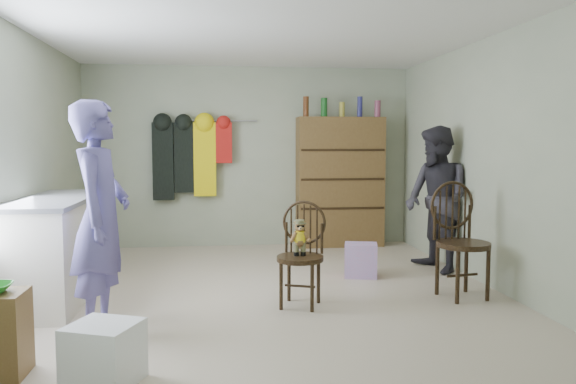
{
  "coord_description": "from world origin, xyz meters",
  "views": [
    {
      "loc": [
        -0.46,
        -5.38,
        1.44
      ],
      "look_at": [
        0.25,
        0.2,
        0.95
      ],
      "focal_mm": 35.0,
      "sensor_mm": 36.0,
      "label": 1
    }
  ],
  "objects": [
    {
      "name": "chair_far",
      "position": [
        1.79,
        -0.43,
        0.58
      ],
      "size": [
        0.56,
        0.56,
        1.08
      ],
      "rotation": [
        0.0,
        0.0,
        0.18
      ],
      "color": "#3B2714",
      "rests_on": "ground"
    },
    {
      "name": "coat_rack",
      "position": [
        -0.83,
        2.38,
        1.25
      ],
      "size": [
        1.42,
        0.12,
        1.09
      ],
      "color": "#99999E",
      "rests_on": "ground"
    },
    {
      "name": "room_walls",
      "position": [
        0.0,
        0.53,
        1.58
      ],
      "size": [
        5.0,
        5.0,
        5.0
      ],
      "color": "#A8AE92",
      "rests_on": "ground"
    },
    {
      "name": "ground_plane",
      "position": [
        0.0,
        0.0,
        0.0
      ],
      "size": [
        5.0,
        5.0,
        0.0
      ],
      "primitive_type": "plane",
      "color": "beige",
      "rests_on": "ground"
    },
    {
      "name": "person_right",
      "position": [
        1.97,
        0.59,
        0.82
      ],
      "size": [
        0.77,
        0.91,
        1.64
      ],
      "primitive_type": "imported",
      "rotation": [
        0.0,
        0.0,
        -1.36
      ],
      "color": "#2D2B33",
      "rests_on": "ground"
    },
    {
      "name": "striped_bag",
      "position": [
        1.07,
        0.44,
        0.18
      ],
      "size": [
        0.4,
        0.34,
        0.36
      ],
      "primitive_type": "cube",
      "rotation": [
        0.0,
        0.0,
        -0.25
      ],
      "color": "pink",
      "rests_on": "ground"
    },
    {
      "name": "person_left",
      "position": [
        -1.33,
        -1.04,
        0.88
      ],
      "size": [
        0.48,
        0.68,
        1.76
      ],
      "primitive_type": "imported",
      "rotation": [
        0.0,
        0.0,
        1.48
      ],
      "color": "#5E569E",
      "rests_on": "ground"
    },
    {
      "name": "plastic_tub",
      "position": [
        -1.14,
        -2.01,
        0.18
      ],
      "size": [
        0.5,
        0.49,
        0.37
      ],
      "primitive_type": "cube",
      "rotation": [
        0.0,
        0.0,
        -0.39
      ],
      "color": "white",
      "rests_on": "ground"
    },
    {
      "name": "chair_front",
      "position": [
        0.28,
        -0.53,
        0.52
      ],
      "size": [
        0.53,
        0.53,
        0.93
      ],
      "rotation": [
        0.0,
        0.0,
        -0.37
      ],
      "color": "#3B2714",
      "rests_on": "ground"
    },
    {
      "name": "dresser",
      "position": [
        1.25,
        2.3,
        0.91
      ],
      "size": [
        1.2,
        0.39,
        2.08
      ],
      "color": "brown",
      "rests_on": "ground"
    },
    {
      "name": "counter",
      "position": [
        -1.95,
        0.0,
        0.47
      ],
      "size": [
        0.64,
        1.86,
        0.94
      ],
      "color": "silver",
      "rests_on": "ground"
    }
  ]
}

